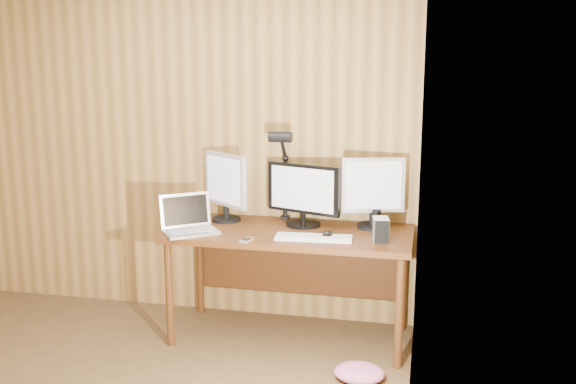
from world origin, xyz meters
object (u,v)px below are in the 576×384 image
(monitor_left, at_px, (226,185))
(monitor_right, at_px, (373,190))
(desk, at_px, (292,245))
(desk_lamp, at_px, (283,162))
(speaker, at_px, (376,220))
(monitor_center, at_px, (303,194))
(hard_drive, at_px, (381,230))
(mouse, at_px, (328,234))
(phone, at_px, (246,240))
(keyboard, at_px, (314,237))
(laptop, at_px, (188,223))

(monitor_left, height_order, monitor_right, same)
(desk, relative_size, desk_lamp, 2.37)
(desk, height_order, desk_lamp, desk_lamp)
(speaker, distance_m, desk_lamp, 0.74)
(monitor_center, relative_size, hard_drive, 3.49)
(mouse, relative_size, phone, 0.97)
(keyboard, bearing_deg, desk, 124.34)
(monitor_left, height_order, laptop, monitor_left)
(monitor_center, distance_m, monitor_left, 0.55)
(desk_lamp, bearing_deg, hard_drive, -27.69)
(monitor_center, bearing_deg, monitor_right, 24.26)
(keyboard, height_order, desk_lamp, desk_lamp)
(desk, relative_size, monitor_right, 3.38)
(monitor_right, bearing_deg, phone, -163.08)
(monitor_center, distance_m, mouse, 0.39)
(laptop, bearing_deg, phone, -55.16)
(monitor_right, bearing_deg, mouse, -145.85)
(monitor_left, relative_size, laptop, 1.12)
(laptop, bearing_deg, desk_lamp, -2.23)
(mouse, distance_m, phone, 0.51)
(monitor_left, height_order, mouse, monitor_left)
(desk, height_order, hard_drive, hard_drive)
(monitor_right, xyz_separation_m, laptop, (-1.17, -0.35, -0.20))
(monitor_left, distance_m, laptop, 0.41)
(monitor_left, distance_m, speaker, 1.06)
(desk_lamp, bearing_deg, laptop, -146.18)
(phone, bearing_deg, laptop, 172.95)
(monitor_left, bearing_deg, mouse, 15.64)
(desk, bearing_deg, hard_drive, -17.93)
(monitor_right, height_order, keyboard, monitor_right)
(laptop, xyz_separation_m, keyboard, (0.83, -0.01, -0.05))
(phone, bearing_deg, mouse, 30.95)
(monitor_center, relative_size, speaker, 3.88)
(hard_drive, bearing_deg, mouse, 169.62)
(hard_drive, bearing_deg, monitor_center, 143.36)
(monitor_left, distance_m, mouse, 0.84)
(monitor_right, xyz_separation_m, keyboard, (-0.33, -0.36, -0.24))
(mouse, bearing_deg, desk_lamp, 133.51)
(desk, height_order, monitor_right, monitor_right)
(hard_drive, xyz_separation_m, phone, (-0.81, -0.18, -0.07))
(keyboard, bearing_deg, speaker, 37.51)
(monitor_center, distance_m, hard_drive, 0.62)
(desk, xyz_separation_m, speaker, (0.55, 0.08, 0.19))
(speaker, bearing_deg, keyboard, -138.38)
(monitor_center, bearing_deg, phone, -102.29)
(monitor_center, height_order, mouse, monitor_center)
(monitor_left, xyz_separation_m, laptop, (-0.15, -0.32, -0.20))
(laptop, relative_size, phone, 3.71)
(keyboard, distance_m, mouse, 0.09)
(monitor_right, bearing_deg, keyboard, -149.66)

